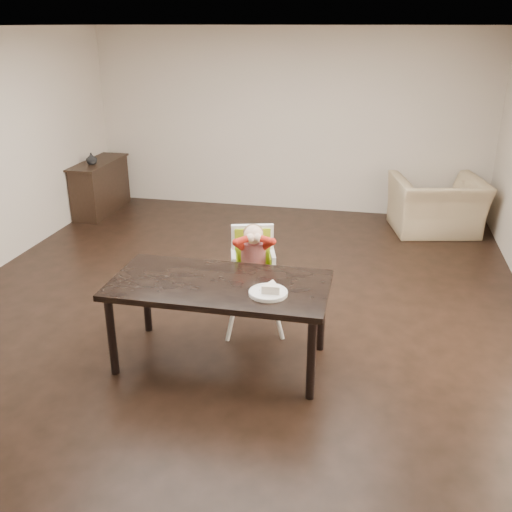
{
  "coord_description": "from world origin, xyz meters",
  "views": [
    {
      "loc": [
        1.33,
        -5.11,
        2.73
      ],
      "look_at": [
        0.4,
        -0.74,
        0.89
      ],
      "focal_mm": 40.0,
      "sensor_mm": 36.0,
      "label": 1
    }
  ],
  "objects_px": {
    "dining_table": "(219,291)",
    "armchair": "(438,197)",
    "sideboard": "(100,187)",
    "high_chair": "(253,255)"
  },
  "relations": [
    {
      "from": "high_chair",
      "to": "dining_table",
      "type": "bearing_deg",
      "value": -117.14
    },
    {
      "from": "armchair",
      "to": "sideboard",
      "type": "bearing_deg",
      "value": -11.45
    },
    {
      "from": "dining_table",
      "to": "sideboard",
      "type": "xyz_separation_m",
      "value": [
        -2.93,
        3.71,
        -0.27
      ]
    },
    {
      "from": "high_chair",
      "to": "sideboard",
      "type": "bearing_deg",
      "value": 119.74
    },
    {
      "from": "dining_table",
      "to": "high_chair",
      "type": "height_order",
      "value": "high_chair"
    },
    {
      "from": "high_chair",
      "to": "armchair",
      "type": "xyz_separation_m",
      "value": [
        1.91,
        3.14,
        -0.22
      ]
    },
    {
      "from": "dining_table",
      "to": "high_chair",
      "type": "distance_m",
      "value": 0.69
    },
    {
      "from": "dining_table",
      "to": "armchair",
      "type": "bearing_deg",
      "value": 61.71
    },
    {
      "from": "dining_table",
      "to": "sideboard",
      "type": "bearing_deg",
      "value": 128.25
    },
    {
      "from": "high_chair",
      "to": "armchair",
      "type": "distance_m",
      "value": 3.68
    }
  ]
}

